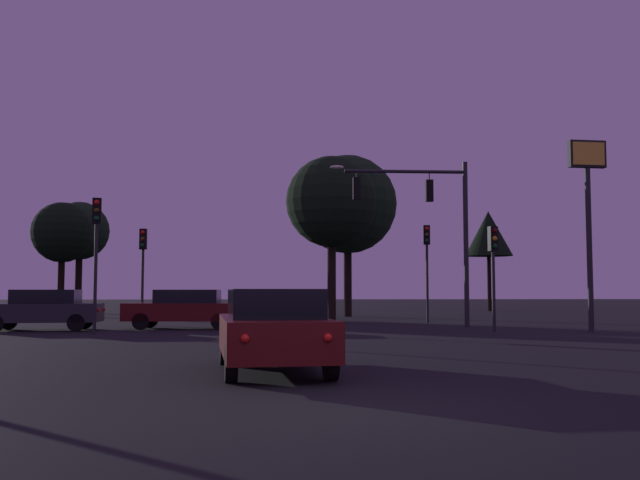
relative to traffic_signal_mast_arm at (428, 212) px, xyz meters
The scene contains 15 objects.
ground_plane 8.69m from the traffic_signal_mast_arm, 139.43° to the left, with size 168.00×168.00×0.00m, color black.
traffic_signal_mast_arm is the anchor object (origin of this frame).
traffic_light_corner_left 4.14m from the traffic_signal_mast_arm, 62.53° to the right, with size 0.35×0.38×3.83m.
traffic_light_corner_right 13.04m from the traffic_signal_mast_arm, 164.17° to the right, with size 0.34×0.37×4.71m.
traffic_light_median 4.17m from the traffic_signal_mast_arm, 78.32° to the left, with size 0.34×0.37×4.51m.
traffic_light_far_side 12.40m from the traffic_signal_mast_arm, 167.31° to the left, with size 0.30×0.35×4.17m.
car_nearside_lane 17.17m from the traffic_signal_mast_arm, 112.43° to the right, with size 2.25×4.52×1.52m.
car_crossing_left 10.53m from the traffic_signal_mast_arm, behind, with size 4.65×1.99×1.52m.
car_crossing_right 15.47m from the traffic_signal_mast_arm, behind, with size 4.43×2.19×1.52m.
store_sign_illuminated 6.27m from the traffic_signal_mast_arm, 34.91° to the right, with size 1.42×0.37×6.98m.
tree_behind_sign 12.16m from the traffic_signal_mast_arm, 99.68° to the left, with size 5.67×5.67×9.27m.
tree_left_far 24.16m from the traffic_signal_mast_arm, 66.94° to the left, with size 3.45×3.45×7.28m.
tree_center_horizon 23.50m from the traffic_signal_mast_arm, 142.83° to the left, with size 3.57×3.57×6.70m.
tree_right_cluster 7.48m from the traffic_signal_mast_arm, 117.43° to the left, with size 4.56×4.56×8.20m.
tree_lot_edge 26.91m from the traffic_signal_mast_arm, 134.93° to the left, with size 3.82×3.82×7.32m.
Camera 1 is at (-0.89, -8.89, 1.50)m, focal length 39.99 mm.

